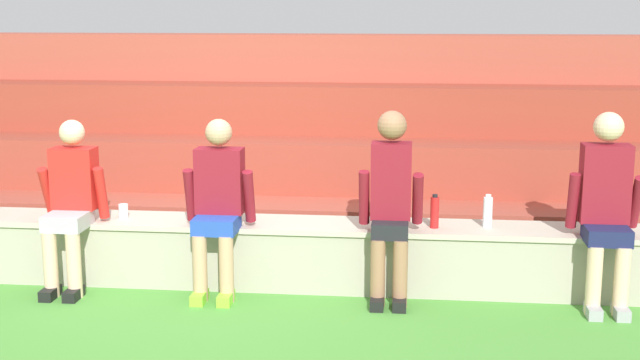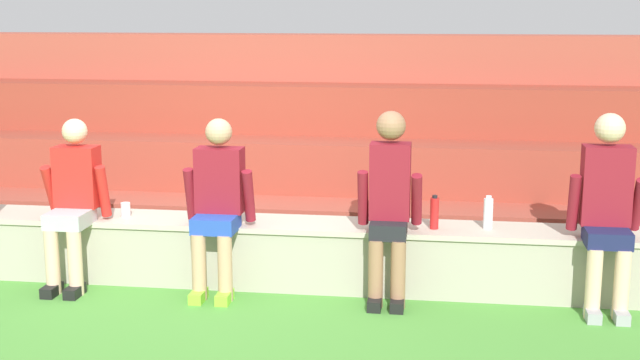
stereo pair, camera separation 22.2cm
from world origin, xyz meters
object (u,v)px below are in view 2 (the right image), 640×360
at_px(person_right_of_center, 607,206).
at_px(water_bottle_near_left, 434,213).
at_px(water_bottle_near_right, 488,213).
at_px(person_far_left, 73,199).
at_px(person_left_of_center, 218,201).
at_px(person_center, 389,202).
at_px(plastic_cup_right_end, 126,210).

relative_size(person_right_of_center, water_bottle_near_left, 5.48).
distance_m(water_bottle_near_right, water_bottle_near_left, 0.41).
distance_m(person_far_left, person_left_of_center, 1.17).
bearing_deg(person_center, person_left_of_center, 179.58).
height_order(water_bottle_near_right, plastic_cup_right_end, water_bottle_near_right).
bearing_deg(person_center, person_right_of_center, 1.24).
bearing_deg(person_left_of_center, person_right_of_center, 0.48).
xyz_separation_m(person_far_left, person_right_of_center, (4.05, 0.02, 0.07)).
xyz_separation_m(person_left_of_center, water_bottle_near_left, (1.65, 0.20, -0.08)).
distance_m(person_far_left, plastic_cup_right_end, 0.43).
bearing_deg(water_bottle_near_left, person_right_of_center, -8.27).
distance_m(water_bottle_near_left, plastic_cup_right_end, 2.48).
height_order(person_center, water_bottle_near_right, person_center).
bearing_deg(water_bottle_near_left, person_left_of_center, -172.96).
xyz_separation_m(person_left_of_center, water_bottle_near_right, (2.05, 0.27, -0.09)).
height_order(water_bottle_near_left, plastic_cup_right_end, water_bottle_near_left).
bearing_deg(person_right_of_center, water_bottle_near_right, 163.63).
distance_m(person_right_of_center, water_bottle_near_right, 0.87).
xyz_separation_m(person_right_of_center, plastic_cup_right_end, (-3.71, 0.22, -0.20)).
height_order(person_left_of_center, person_right_of_center, person_right_of_center).
xyz_separation_m(person_center, plastic_cup_right_end, (-2.15, 0.26, -0.19)).
distance_m(person_far_left, person_right_of_center, 4.05).
relative_size(person_far_left, water_bottle_near_right, 5.15).
relative_size(person_left_of_center, person_right_of_center, 0.94).
xyz_separation_m(person_far_left, person_center, (2.48, -0.01, 0.06)).
distance_m(person_center, water_bottle_near_left, 0.41).
height_order(person_center, water_bottle_near_left, person_center).
height_order(person_left_of_center, plastic_cup_right_end, person_left_of_center).
distance_m(person_right_of_center, water_bottle_near_left, 1.25).
height_order(person_right_of_center, water_bottle_near_left, person_right_of_center).
bearing_deg(plastic_cup_right_end, person_right_of_center, -3.43).
xyz_separation_m(person_far_left, plastic_cup_right_end, (0.33, 0.25, -0.13)).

